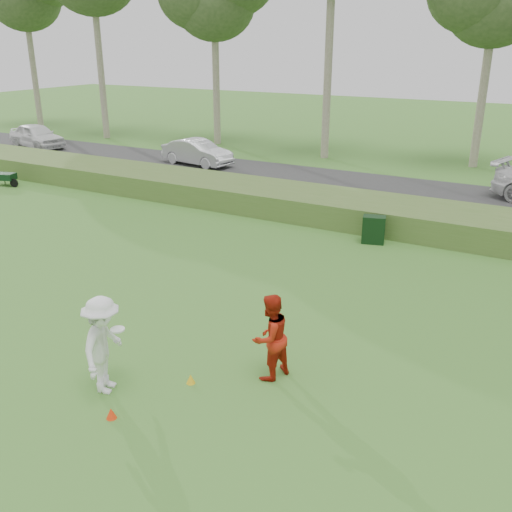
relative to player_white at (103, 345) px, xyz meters
The scene contains 11 objects.
ground 1.45m from the player_white, 53.98° to the left, with size 120.00×120.00×0.00m, color #367226.
reed_strip 12.89m from the player_white, 87.21° to the left, with size 80.00×3.00×0.90m, color #446729.
park_road 17.90m from the player_white, 87.99° to the left, with size 80.00×6.00×0.06m, color #2D2D2D.
player_white is the anchor object (origin of this frame).
player_red 3.22m from the player_white, 37.27° to the left, with size 0.88×0.68×1.81m, color #B4210F.
cone_orange 1.30m from the player_white, 43.72° to the right, with size 0.19×0.19×0.21m, color #FF340D.
cone_yellow 1.84m from the player_white, 36.51° to the left, with size 0.18×0.18×0.20m, color yellow.
utility_cabinet 11.03m from the player_white, 80.57° to the left, with size 0.74×0.47×0.93m, color black.
wheelbarrow 18.78m from the player_white, 146.89° to the left, with size 1.26×0.79×0.60m.
car_left 28.52m from the player_white, 141.29° to the left, with size 1.74×4.33×1.47m, color white.
car_mid 21.15m from the player_white, 119.74° to the left, with size 1.43×4.11×1.36m, color silver.
Camera 1 is at (6.54, -7.78, 6.43)m, focal length 40.00 mm.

